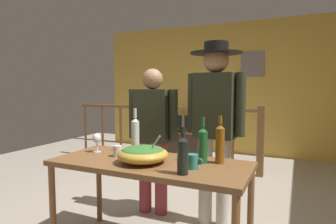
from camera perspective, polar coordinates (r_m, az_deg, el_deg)
name	(u,v)px	position (r m, az deg, el deg)	size (l,w,h in m)	color
ground_plane	(166,215)	(3.14, -0.43, -19.86)	(8.18, 8.18, 0.00)	#9E9384
back_wall	(233,89)	(5.85, 12.79, 4.57)	(5.62, 0.10, 2.59)	gold
framed_picture	(252,64)	(5.74, 16.50, 9.15)	(0.44, 0.03, 0.48)	slate
stair_railing	(185,129)	(4.71, 3.41, -3.36)	(3.36, 0.10, 1.05)	brown
tv_console	(181,142)	(5.91, 2.53, -5.97)	(0.90, 0.40, 0.40)	#38281E
flat_screen_tv	(180,122)	(5.82, 2.43, -2.01)	(0.45, 0.12, 0.35)	black
serving_table	(150,171)	(2.26, -3.67, -11.61)	(1.53, 0.66, 0.75)	brown
salad_bowl	(143,153)	(2.19, -5.04, -8.24)	(0.38, 0.38, 0.22)	gold
wine_glass	(97,139)	(2.59, -14.02, -5.27)	(0.08, 0.08, 0.17)	silver
wine_bottle_dark	(183,154)	(1.88, 2.96, -8.43)	(0.07, 0.07, 0.32)	black
wine_bottle_amber	(220,143)	(2.18, 10.33, -6.13)	(0.07, 0.07, 0.36)	brown
wine_bottle_green	(203,144)	(2.18, 6.94, -6.39)	(0.07, 0.07, 0.35)	#1E5628
wine_bottle_clear	(135,134)	(2.51, -6.55, -4.48)	(0.07, 0.07, 0.39)	silver
mug_white	(118,151)	(2.41, -10.00, -7.67)	(0.11, 0.07, 0.09)	white
mug_teal	(193,161)	(2.03, 4.97, -9.80)	(0.12, 0.08, 0.10)	teal
person_standing_left	(153,131)	(2.96, -3.04, -3.72)	(0.53, 0.25, 1.50)	#9E3842
person_standing_right	(215,117)	(2.69, 9.40, -0.98)	(0.56, 0.48, 1.73)	beige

